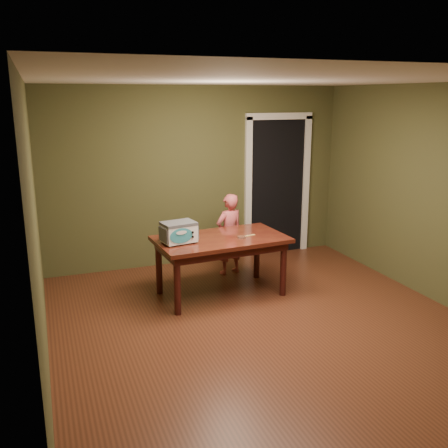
% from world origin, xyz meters
% --- Properties ---
extents(floor, '(5.00, 5.00, 0.00)m').
position_xyz_m(floor, '(0.00, 0.00, 0.00)').
color(floor, '#592B19').
rests_on(floor, ground).
extents(room_shell, '(4.52, 5.02, 2.61)m').
position_xyz_m(room_shell, '(0.00, 0.00, 1.71)').
color(room_shell, '#424323').
rests_on(room_shell, ground).
extents(doorway, '(1.10, 0.66, 2.25)m').
position_xyz_m(doorway, '(1.30, 2.78, 1.06)').
color(doorway, black).
rests_on(doorway, ground).
extents(dining_table, '(1.66, 1.01, 0.75)m').
position_xyz_m(dining_table, '(-0.14, 1.12, 0.65)').
color(dining_table, '#3A110D').
rests_on(dining_table, floor).
extents(toy_oven, '(0.45, 0.34, 0.25)m').
position_xyz_m(toy_oven, '(-0.69, 1.07, 0.89)').
color(toy_oven, '#4C4F54').
rests_on(toy_oven, dining_table).
extents(baking_pan, '(0.10, 0.10, 0.02)m').
position_xyz_m(baking_pan, '(0.09, 1.01, 0.76)').
color(baking_pan, silver).
rests_on(baking_pan, dining_table).
extents(spatula, '(0.18, 0.07, 0.01)m').
position_xyz_m(spatula, '(0.21, 1.06, 0.75)').
color(spatula, tan).
rests_on(spatula, dining_table).
extents(child, '(0.47, 0.37, 1.15)m').
position_xyz_m(child, '(0.24, 1.81, 0.57)').
color(child, '#CB5356').
rests_on(child, floor).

